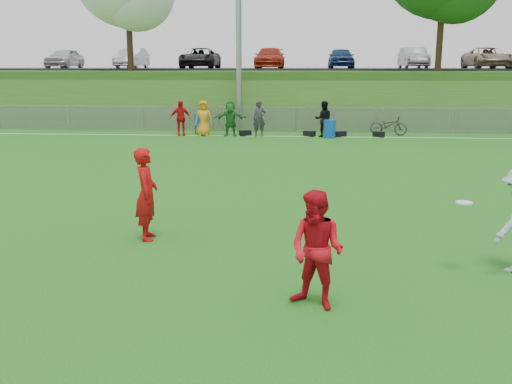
# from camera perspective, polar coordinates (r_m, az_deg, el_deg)

# --- Properties ---
(ground) EXTENTS (120.00, 120.00, 0.00)m
(ground) POSITION_cam_1_polar(r_m,az_deg,el_deg) (10.02, 2.70, -7.25)
(ground) COLOR #1D5A13
(ground) RESTS_ON ground
(sideline_far) EXTENTS (60.00, 0.10, 0.01)m
(sideline_far) POSITION_cam_1_polar(r_m,az_deg,el_deg) (27.63, 3.92, 5.57)
(sideline_far) COLOR white
(sideline_far) RESTS_ON ground
(fence) EXTENTS (58.00, 0.06, 1.30)m
(fence) POSITION_cam_1_polar(r_m,az_deg,el_deg) (29.55, 3.99, 7.28)
(fence) COLOR gray
(fence) RESTS_ON ground
(berm) EXTENTS (120.00, 18.00, 3.00)m
(berm) POSITION_cam_1_polar(r_m,az_deg,el_deg) (40.46, 4.17, 9.94)
(berm) COLOR #245618
(berm) RESTS_ON ground
(parking_lot) EXTENTS (120.00, 12.00, 0.10)m
(parking_lot) POSITION_cam_1_polar(r_m,az_deg,el_deg) (42.42, 4.23, 12.16)
(parking_lot) COLOR black
(parking_lot) RESTS_ON berm
(car_row) EXTENTS (32.04, 5.18, 1.44)m
(car_row) POSITION_cam_1_polar(r_m,az_deg,el_deg) (41.44, 2.58, 13.23)
(car_row) COLOR silver
(car_row) RESTS_ON parking_lot
(spectator_row) EXTENTS (7.86, 0.65, 1.69)m
(spectator_row) POSITION_cam_1_polar(r_m,az_deg,el_deg) (27.69, -1.62, 7.36)
(spectator_row) COLOR red
(spectator_row) RESTS_ON ground
(gear_bags) EXTENTS (7.02, 0.54, 0.26)m
(gear_bags) POSITION_cam_1_polar(r_m,az_deg,el_deg) (27.72, 6.23, 5.81)
(gear_bags) COLOR black
(gear_bags) RESTS_ON ground
(player_red_left) EXTENTS (0.54, 0.73, 1.83)m
(player_red_left) POSITION_cam_1_polar(r_m,az_deg,el_deg) (11.40, -10.90, -0.20)
(player_red_left) COLOR #B10C0C
(player_red_left) RESTS_ON ground
(player_red_center) EXTENTS (1.04, 0.97, 1.71)m
(player_red_center) POSITION_cam_1_polar(r_m,az_deg,el_deg) (8.10, 6.12, -5.81)
(player_red_center) COLOR red
(player_red_center) RESTS_ON ground
(frisbee) EXTENTS (0.27, 0.27, 0.03)m
(frisbee) POSITION_cam_1_polar(r_m,az_deg,el_deg) (9.93, 20.09, -1.01)
(frisbee) COLOR white
(frisbee) RESTS_ON ground
(recycling_bin) EXTENTS (0.58, 0.58, 0.85)m
(recycling_bin) POSITION_cam_1_polar(r_m,az_deg,el_deg) (27.20, 7.36, 6.27)
(recycling_bin) COLOR #0F47A6
(recycling_bin) RESTS_ON ground
(camp_chair) EXTENTS (0.66, 0.67, 0.98)m
(camp_chair) POSITION_cam_1_polar(r_m,az_deg,el_deg) (28.85, -5.60, 6.41)
(camp_chair) COLOR #0D4695
(camp_chair) RESTS_ON ground
(bicycle) EXTENTS (1.93, 1.26, 0.96)m
(bicycle) POSITION_cam_1_polar(r_m,az_deg,el_deg) (28.89, 13.12, 6.52)
(bicycle) COLOR #2A2B2D
(bicycle) RESTS_ON ground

